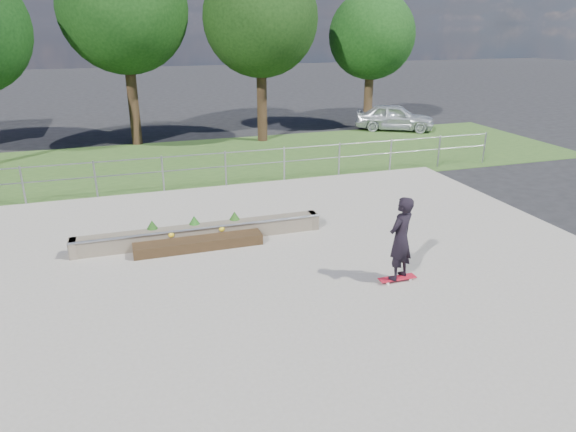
# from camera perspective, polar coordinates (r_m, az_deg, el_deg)

# --- Properties ---
(ground) EXTENTS (120.00, 120.00, 0.00)m
(ground) POSITION_cam_1_polar(r_m,az_deg,el_deg) (10.32, 1.51, -8.66)
(ground) COLOR black
(ground) RESTS_ON ground
(grass_verge) EXTENTS (30.00, 8.00, 0.02)m
(grass_verge) POSITION_cam_1_polar(r_m,az_deg,el_deg) (20.35, -8.82, 6.03)
(grass_verge) COLOR #305020
(grass_verge) RESTS_ON ground
(concrete_slab) EXTENTS (15.00, 15.00, 0.06)m
(concrete_slab) POSITION_cam_1_polar(r_m,az_deg,el_deg) (10.31, 1.51, -8.51)
(concrete_slab) COLOR gray
(concrete_slab) RESTS_ON ground
(fence) EXTENTS (20.06, 0.06, 1.20)m
(fence) POSITION_cam_1_polar(r_m,az_deg,el_deg) (16.82, -6.96, 5.73)
(fence) COLOR #94979C
(fence) RESTS_ON ground
(tree_mid_left) EXTENTS (5.25, 5.25, 8.25)m
(tree_mid_left) POSITION_cam_1_polar(r_m,az_deg,el_deg) (23.50, -17.81, 21.07)
(tree_mid_left) COLOR #2F1E13
(tree_mid_left) RESTS_ON ground
(tree_mid_right) EXTENTS (4.90, 4.90, 7.70)m
(tree_mid_right) POSITION_cam_1_polar(r_m,az_deg,el_deg) (23.28, -3.08, 21.03)
(tree_mid_right) COLOR black
(tree_mid_right) RESTS_ON ground
(tree_far_right) EXTENTS (4.20, 4.20, 6.60)m
(tree_far_right) POSITION_cam_1_polar(r_m,az_deg,el_deg) (26.83, 9.27, 19.14)
(tree_far_right) COLOR #332314
(tree_far_right) RESTS_ON ground
(grind_ledge) EXTENTS (6.00, 0.44, 0.43)m
(grind_ledge) POSITION_cam_1_polar(r_m,az_deg,el_deg) (12.65, -9.63, -1.90)
(grind_ledge) COLOR brown
(grind_ledge) RESTS_ON concrete_slab
(planter_bed) EXTENTS (3.00, 1.20, 0.61)m
(planter_bed) POSITION_cam_1_polar(r_m,az_deg,el_deg) (12.62, -10.16, -2.10)
(planter_bed) COLOR black
(planter_bed) RESTS_ON concrete_slab
(skateboarder) EXTENTS (0.80, 0.67, 1.83)m
(skateboarder) POSITION_cam_1_polar(r_m,az_deg,el_deg) (10.51, 12.40, -2.49)
(skateboarder) COLOR white
(skateboarder) RESTS_ON concrete_slab
(parked_car) EXTENTS (4.12, 3.23, 1.31)m
(parked_car) POSITION_cam_1_polar(r_m,az_deg,el_deg) (26.66, 11.78, 10.71)
(parked_car) COLOR silver
(parked_car) RESTS_ON ground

